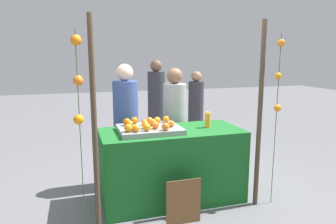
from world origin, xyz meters
name	(u,v)px	position (x,y,z in m)	size (l,w,h in m)	color
ground_plane	(171,198)	(0.00, 0.00, 0.00)	(24.00, 24.00, 0.00)	slate
stall_counter	(171,165)	(0.00, 0.00, 0.45)	(1.74, 0.79, 0.90)	#196023
orange_tray	(150,129)	(-0.28, -0.01, 0.93)	(0.74, 0.58, 0.06)	gray
orange_0	(145,125)	(-0.34, -0.07, 1.01)	(0.09, 0.09, 0.09)	orange
orange_1	(153,122)	(-0.23, 0.05, 1.00)	(0.08, 0.08, 0.08)	orange
orange_2	(127,122)	(-0.53, 0.15, 1.01)	(0.09, 0.09, 0.09)	orange
orange_3	(166,119)	(-0.02, 0.19, 1.00)	(0.08, 0.08, 0.08)	orange
orange_4	(130,124)	(-0.50, 0.07, 1.00)	(0.07, 0.07, 0.07)	orange
orange_5	(155,125)	(-0.24, -0.12, 1.00)	(0.08, 0.08, 0.08)	orange
orange_6	(135,127)	(-0.48, -0.12, 1.00)	(0.07, 0.07, 0.07)	orange
orange_7	(157,120)	(-0.14, 0.15, 1.00)	(0.08, 0.08, 0.08)	orange
orange_8	(150,120)	(-0.23, 0.19, 1.00)	(0.08, 0.08, 0.08)	orange
orange_9	(144,122)	(-0.32, 0.12, 1.00)	(0.07, 0.07, 0.07)	orange
orange_10	(166,126)	(-0.14, -0.23, 1.01)	(0.09, 0.09, 0.09)	orange
orange_11	(128,128)	(-0.56, -0.17, 1.01)	(0.09, 0.09, 0.09)	orange
orange_12	(134,120)	(-0.42, 0.23, 1.00)	(0.08, 0.08, 0.08)	orange
orange_13	(137,128)	(-0.48, -0.20, 1.00)	(0.08, 0.08, 0.08)	orange
orange_14	(171,124)	(-0.03, -0.08, 1.00)	(0.07, 0.07, 0.07)	orange
orange_15	(147,127)	(-0.35, -0.19, 1.01)	(0.09, 0.09, 0.09)	orange
juice_bottle	(208,120)	(0.48, 0.00, 1.00)	(0.07, 0.07, 0.20)	orange
chalkboard_sign	(183,202)	(-0.06, -0.61, 0.25)	(0.39, 0.03, 0.52)	brown
vendor_left	(126,130)	(-0.46, 0.62, 0.79)	(0.34, 0.34, 1.70)	#384C8C
vendor_right	(175,129)	(0.23, 0.60, 0.76)	(0.33, 0.33, 1.64)	#99999E
crowd_person_0	(156,106)	(0.44, 2.39, 0.80)	(0.34, 0.34, 1.72)	#333338
crowd_person_1	(196,112)	(1.17, 2.10, 0.70)	(0.30, 0.30, 1.50)	#333338
canopy_post_left	(94,127)	(-0.95, -0.44, 1.10)	(0.06, 0.06, 2.21)	#473828
canopy_post_right	(260,116)	(0.95, -0.44, 1.10)	(0.06, 0.06, 2.21)	#473828
garland_strand_left	(78,82)	(-1.09, -0.47, 1.56)	(0.12, 0.11, 2.05)	#2D4C23
garland_strand_right	(279,80)	(1.15, -0.47, 1.53)	(0.10, 0.09, 2.05)	#2D4C23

